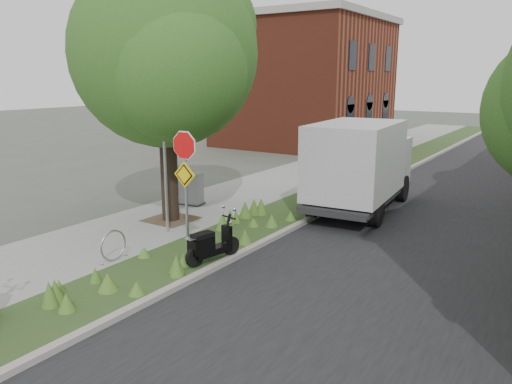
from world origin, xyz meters
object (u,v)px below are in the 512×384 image
box_truck (361,162)px  utility_cabinet (191,189)px  sign_assembly (185,168)px  scooter_near (208,248)px

box_truck → utility_cabinet: (-5.01, -2.77, -1.03)m
sign_assembly → scooter_near: size_ratio=2.03×
box_truck → utility_cabinet: size_ratio=5.30×
utility_cabinet → scooter_near: bearing=-45.7°
utility_cabinet → box_truck: bearing=28.9°
scooter_near → sign_assembly: bearing=176.6°
sign_assembly → utility_cabinet: size_ratio=2.92×
sign_assembly → box_truck: sign_assembly is taller
sign_assembly → utility_cabinet: 5.48m
box_truck → utility_cabinet: bearing=-151.1°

